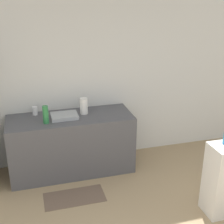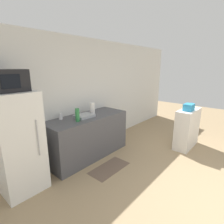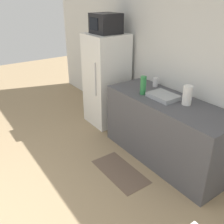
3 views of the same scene
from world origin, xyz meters
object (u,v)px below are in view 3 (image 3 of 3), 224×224
at_px(refrigerator, 106,80).
at_px(bottle_tall, 143,85).
at_px(microwave, 106,23).
at_px(paper_towel_roll, 187,95).
at_px(bottle_short, 155,82).

height_order(refrigerator, bottle_tall, refrigerator).
bearing_deg(microwave, paper_towel_roll, 3.50).
bearing_deg(bottle_short, refrigerator, -164.91).
xyz_separation_m(microwave, bottle_tall, (1.09, -0.11, -0.72)).
distance_m(microwave, bottle_tall, 1.31).
relative_size(bottle_short, paper_towel_roll, 0.53).
height_order(microwave, bottle_tall, microwave).
bearing_deg(refrigerator, microwave, -106.16).
height_order(refrigerator, microwave, microwave).
relative_size(refrigerator, bottle_short, 12.23).
height_order(bottle_tall, paper_towel_roll, bottle_tall).
bearing_deg(microwave, bottle_tall, -5.90).
distance_m(microwave, bottle_short, 1.26).
distance_m(refrigerator, microwave, 0.96).
distance_m(bottle_tall, bottle_short, 0.40).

